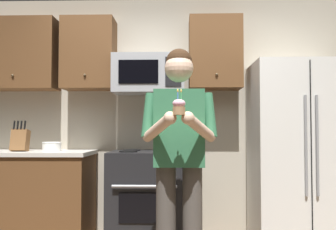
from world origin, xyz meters
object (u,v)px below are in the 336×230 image
(bowl_large_white, at_px, (52,146))
(cupcake, at_px, (179,107))
(refrigerator, at_px, (299,154))
(microwave, at_px, (149,75))
(knife_block, at_px, (20,140))
(person, at_px, (179,149))
(oven_range, at_px, (148,197))

(bowl_large_white, distance_m, cupcake, 1.91)
(bowl_large_white, bearing_deg, refrigerator, -2.11)
(microwave, relative_size, refrigerator, 0.41)
(knife_block, height_order, person, person)
(bowl_large_white, bearing_deg, microwave, 3.78)
(bowl_large_white, distance_m, person, 1.66)
(oven_range, distance_m, microwave, 1.26)
(oven_range, bearing_deg, bowl_large_white, 176.97)
(oven_range, height_order, refrigerator, refrigerator)
(microwave, distance_m, bowl_large_white, 1.25)
(microwave, relative_size, cupcake, 4.26)
(cupcake, bearing_deg, person, 90.00)
(oven_range, distance_m, person, 1.14)
(person, bearing_deg, knife_block, 150.26)
(microwave, relative_size, bowl_large_white, 3.74)
(refrigerator, bearing_deg, oven_range, 178.50)
(refrigerator, relative_size, person, 1.02)
(bowl_large_white, bearing_deg, person, -37.35)
(microwave, height_order, cupcake, microwave)
(oven_range, xyz_separation_m, bowl_large_white, (-1.00, 0.05, 0.51))
(microwave, bearing_deg, refrigerator, -6.03)
(person, bearing_deg, bowl_large_white, 142.65)
(refrigerator, height_order, bowl_large_white, refrigerator)
(oven_range, distance_m, knife_block, 1.42)
(knife_block, bearing_deg, bowl_large_white, 15.40)
(knife_block, height_order, cupcake, cupcake)
(refrigerator, xyz_separation_m, cupcake, (-1.18, -1.24, 0.39))
(refrigerator, bearing_deg, cupcake, -133.51)
(knife_block, bearing_deg, person, -29.74)
(cupcake, bearing_deg, bowl_large_white, 134.65)
(person, bearing_deg, refrigerator, 37.78)
(oven_range, xyz_separation_m, knife_block, (-1.30, -0.03, 0.57))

